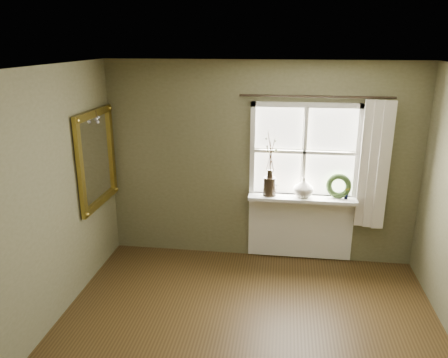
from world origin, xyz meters
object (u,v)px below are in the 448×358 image
cream_vase (304,187)px  gilt_mirror (97,158)px  wreath (338,188)px  dark_jug (270,186)px

cream_vase → gilt_mirror: size_ratio=0.22×
wreath → gilt_mirror: bearing=-160.9°
wreath → dark_jug: bearing=-167.0°
dark_jug → cream_vase: bearing=0.0°
dark_jug → cream_vase: cream_vase is taller
dark_jug → wreath: wreath is taller
dark_jug → wreath: 0.86m
cream_vase → dark_jug: bearing=180.0°
dark_jug → wreath: (0.86, 0.04, -0.00)m
gilt_mirror → wreath: bearing=8.8°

